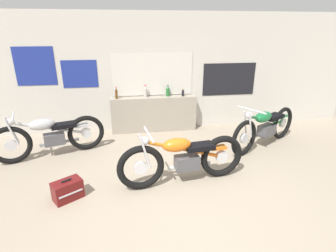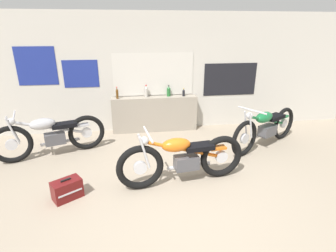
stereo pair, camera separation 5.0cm
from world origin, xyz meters
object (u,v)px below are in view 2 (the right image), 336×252
Objects in this scene: bottle_leftmost at (117,93)px; bottle_right_center at (184,93)px; motorcycle_silver at (51,135)px; bottle_center at (169,91)px; motorcycle_green at (266,127)px; hard_case_darkred at (67,189)px; bottle_left_center at (146,92)px; motorcycle_orange at (183,158)px.

bottle_leftmost reaches higher than bottle_right_center.
bottle_center is at bearing 24.27° from motorcycle_silver.
motorcycle_green is 4.05× the size of hard_case_darkred.
bottle_leftmost is at bearing 39.68° from motorcycle_silver.
bottle_left_center is 2.58m from motorcycle_orange.
motorcycle_orange is 2.34m from motorcycle_green.
bottle_leftmost is 2.83m from hard_case_darkred.
bottle_right_center reaches higher than motorcycle_green.
bottle_leftmost is 3.42m from motorcycle_green.
bottle_leftmost is 0.13× the size of motorcycle_orange.
bottle_right_center is 3.12m from motorcycle_silver.
motorcycle_orange is (1.10, -2.42, -0.55)m from bottle_leftmost.
motorcycle_orange is (-0.14, -2.49, -0.54)m from bottle_center.
motorcycle_green is (3.13, -1.27, -0.54)m from bottle_leftmost.
hard_case_darkred is (-0.70, -2.61, -0.84)m from bottle_leftmost.
bottle_center is at bearing 54.22° from hard_case_darkred.
bottle_center reaches higher than motorcycle_silver.
bottle_center is 0.56× the size of hard_case_darkred.
motorcycle_orange is 4.45× the size of hard_case_darkred.
motorcycle_green is (4.42, -0.20, 0.01)m from motorcycle_silver.
motorcycle_silver is (-1.29, -1.07, -0.55)m from bottle_leftmost.
bottle_center is 3.40m from hard_case_darkred.
bottle_center reaches higher than motorcycle_green.
bottle_left_center is at bearing 176.74° from bottle_right_center.
hard_case_darkred is at bearing -117.34° from bottle_left_center.
bottle_center is 0.13× the size of motorcycle_orange.
motorcycle_silver is 2.74m from motorcycle_orange.
bottle_right_center is 3.58m from hard_case_darkred.
motorcycle_orange is at bearing -101.58° from bottle_right_center.
bottle_leftmost is at bearing -174.42° from bottle_left_center.
bottle_leftmost is 0.58× the size of hard_case_darkred.
bottle_right_center is at bearing 48.87° from hard_case_darkred.
bottle_right_center is at bearing 20.61° from motorcycle_silver.
bottle_left_center is 0.61× the size of hard_case_darkred.
bottle_left_center is 0.14× the size of motorcycle_orange.
motorcycle_green is (1.54, -1.29, -0.50)m from bottle_right_center.
hard_case_darkred is (-1.38, -2.68, -0.84)m from bottle_left_center.
bottle_right_center reaches higher than hard_case_darkred.
bottle_left_center is at bearing 5.58° from bottle_leftmost.
bottle_left_center is 0.14× the size of motorcycle_silver.
bottle_leftmost reaches higher than motorcycle_silver.
bottle_left_center is at bearing -179.95° from bottle_center.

